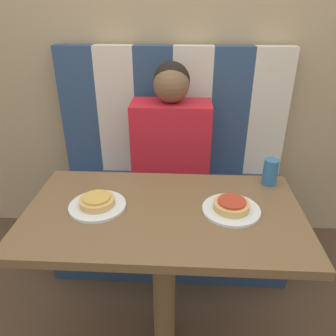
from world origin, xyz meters
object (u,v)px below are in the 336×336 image
person (171,134)px  plate_right (231,210)px  plate_left (98,206)px  pizza_right (232,205)px  drinking_cup (270,172)px  pizza_left (97,201)px

person → plate_right: size_ratio=3.25×
person → plate_left: size_ratio=3.25×
plate_left → pizza_right: size_ratio=1.62×
plate_right → drinking_cup: bearing=49.4°
person → pizza_left: person is taller
person → plate_left: (-0.26, -0.64, -0.06)m
plate_left → drinking_cup: drinking_cup is taller
pizza_right → drinking_cup: 0.29m
drinking_cup → pizza_right: bearing=-130.6°
drinking_cup → plate_left: bearing=-162.6°
pizza_left → pizza_right: same height
plate_left → person: bearing=67.9°
plate_right → pizza_right: bearing=0.0°
person → drinking_cup: size_ratio=6.14×
person → pizza_left: (-0.26, -0.64, -0.04)m
plate_left → pizza_right: 0.52m
pizza_left → drinking_cup: bearing=17.4°
pizza_left → pizza_right: size_ratio=1.00×
plate_left → pizza_left: 0.02m
plate_left → pizza_right: pizza_right is taller
pizza_right → pizza_left: bearing=180.0°
plate_left → pizza_left: pizza_left is taller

